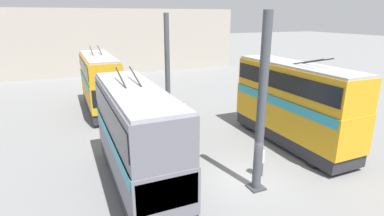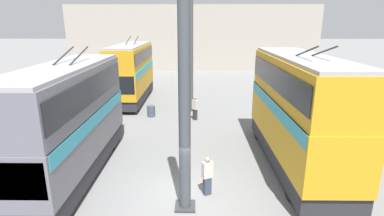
{
  "view_description": "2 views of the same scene",
  "coord_description": "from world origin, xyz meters",
  "px_view_note": "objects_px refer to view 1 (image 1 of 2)",
  "views": [
    {
      "loc": [
        -11.42,
        8.07,
        8.13
      ],
      "look_at": [
        5.42,
        0.73,
        2.47
      ],
      "focal_mm": 28.0,
      "sensor_mm": 36.0,
      "label": 1
    },
    {
      "loc": [
        -10.7,
        -0.36,
        6.76
      ],
      "look_at": [
        4.63,
        -0.2,
        2.36
      ],
      "focal_mm": 28.0,
      "sensor_mm": 36.0,
      "label": 2
    }
  ],
  "objects_px": {
    "person_aisle_foreground": "(261,161)",
    "oil_drum": "(141,119)",
    "bus_right_far": "(100,80)",
    "person_aisle_midway": "(183,110)",
    "bus_right_mid": "(136,133)",
    "bus_left_far": "(294,100)"
  },
  "relations": [
    {
      "from": "person_aisle_foreground",
      "to": "oil_drum",
      "type": "xyz_separation_m",
      "value": [
        10.45,
        3.76,
        -0.46
      ]
    },
    {
      "from": "person_aisle_foreground",
      "to": "oil_drum",
      "type": "bearing_deg",
      "value": -6.11
    },
    {
      "from": "bus_right_far",
      "to": "person_aisle_midway",
      "type": "relative_size",
      "value": 5.34
    },
    {
      "from": "bus_right_mid",
      "to": "person_aisle_midway",
      "type": "bearing_deg",
      "value": -34.55
    },
    {
      "from": "person_aisle_foreground",
      "to": "bus_left_far",
      "type": "bearing_deg",
      "value": -83.71
    },
    {
      "from": "bus_right_far",
      "to": "person_aisle_foreground",
      "type": "relative_size",
      "value": 5.47
    },
    {
      "from": "person_aisle_midway",
      "to": "oil_drum",
      "type": "bearing_deg",
      "value": -54.2
    },
    {
      "from": "bus_left_far",
      "to": "person_aisle_foreground",
      "type": "bearing_deg",
      "value": 122.21
    },
    {
      "from": "bus_left_far",
      "to": "person_aisle_foreground",
      "type": "relative_size",
      "value": 5.66
    },
    {
      "from": "bus_left_far",
      "to": "bus_right_mid",
      "type": "relative_size",
      "value": 1.03
    },
    {
      "from": "bus_left_far",
      "to": "person_aisle_foreground",
      "type": "distance_m",
      "value": 5.57
    },
    {
      "from": "bus_left_far",
      "to": "bus_right_far",
      "type": "xyz_separation_m",
      "value": [
        12.33,
        10.44,
        -0.2
      ]
    },
    {
      "from": "bus_left_far",
      "to": "bus_right_mid",
      "type": "xyz_separation_m",
      "value": [
        -1.12,
        10.44,
        -0.17
      ]
    },
    {
      "from": "person_aisle_foreground",
      "to": "oil_drum",
      "type": "relative_size",
      "value": 2.01
    },
    {
      "from": "bus_left_far",
      "to": "bus_right_mid",
      "type": "height_order",
      "value": "bus_left_far"
    },
    {
      "from": "bus_right_far",
      "to": "person_aisle_foreground",
      "type": "xyz_separation_m",
      "value": [
        -15.07,
        -6.08,
        -1.95
      ]
    },
    {
      "from": "bus_left_far",
      "to": "person_aisle_midway",
      "type": "xyz_separation_m",
      "value": [
        6.98,
        4.85,
        -2.12
      ]
    },
    {
      "from": "bus_left_far",
      "to": "person_aisle_foreground",
      "type": "height_order",
      "value": "bus_left_far"
    },
    {
      "from": "oil_drum",
      "to": "bus_right_far",
      "type": "bearing_deg",
      "value": 26.67
    },
    {
      "from": "bus_right_mid",
      "to": "bus_left_far",
      "type": "bearing_deg",
      "value": -83.86
    },
    {
      "from": "bus_right_mid",
      "to": "person_aisle_foreground",
      "type": "xyz_separation_m",
      "value": [
        -1.62,
        -6.08,
        -1.97
      ]
    },
    {
      "from": "bus_left_far",
      "to": "person_aisle_foreground",
      "type": "xyz_separation_m",
      "value": [
        -2.74,
        4.35,
        -2.15
      ]
    }
  ]
}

